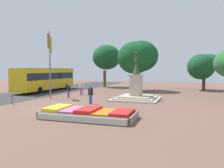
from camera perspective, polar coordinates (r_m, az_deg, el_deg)
The scene contains 12 objects.
ground_plane at distance 18.68m, azimuth -13.05°, elevation -5.98°, with size 83.88×83.88×0.00m, color brown.
flower_planter at distance 14.21m, azimuth -6.37°, elevation -7.79°, with size 6.15×2.89×0.67m.
statue_monument at distance 22.91m, azimuth 6.32°, elevation -1.99°, with size 4.72×4.72×4.94m.
banner_pole at distance 24.61m, azimuth -15.92°, elevation 5.61°, with size 0.14×1.05×7.23m.
city_bus at distance 33.23m, azimuth -16.84°, elevation 1.51°, with size 3.07×11.90×3.33m.
pedestrian_with_handbag at distance 27.28m, azimuth -8.02°, elevation -0.70°, with size 0.57×0.27×1.76m.
pedestrian_near_planter at distance 19.80m, azimuth -5.62°, elevation -2.44°, with size 0.55×0.31×1.72m.
pedestrian_crossing_plaza at distance 24.45m, azimuth -11.29°, elevation -1.49°, with size 0.55×0.33×1.60m.
kerb_bollard_mid_b at distance 21.77m, azimuth -24.66°, elevation -3.45°, with size 0.15×0.15×1.00m.
park_tree_far_left at distance 35.88m, azimuth 22.62°, elevation 4.50°, with size 4.84×5.00×5.51m.
park_tree_behind_statue at distance 32.51m, azimuth 6.70°, elevation 7.16°, with size 5.89×5.98×7.34m.
park_tree_far_right at distance 39.24m, azimuth -1.38°, elevation 6.74°, with size 5.06×4.60×7.56m.
Camera 1 is at (10.09, -15.40, 3.13)m, focal length 35.00 mm.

